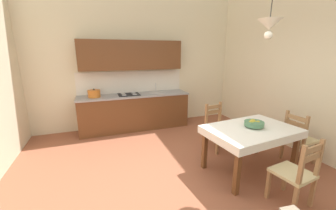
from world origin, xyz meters
TOP-DOWN VIEW (x-y plane):
  - ground_plane at (0.00, 0.00)m, footprint 5.83×6.06m
  - wall_back at (0.00, 2.79)m, footprint 5.83×0.12m
  - wall_right at (2.68, 0.00)m, footprint 0.12×6.06m
  - kitchen_cabinetry at (-0.21, 2.46)m, footprint 2.72×0.63m
  - dining_table at (1.18, -0.15)m, footprint 1.50×1.07m
  - dining_chair_kitchen_side at (1.15, 0.73)m, footprint 0.48×0.48m
  - dining_chair_window_side at (2.19, -0.23)m, footprint 0.43×0.43m
  - dining_chair_camera_side at (1.16, -0.99)m, footprint 0.47×0.47m
  - fruit_bowl at (1.24, -0.14)m, footprint 0.30×0.30m
  - pendant_lamp at (1.16, -0.29)m, footprint 0.32×0.32m

SIDE VIEW (x-z plane):
  - ground_plane at x=0.00m, z-range -0.10..0.00m
  - dining_chair_kitchen_side at x=1.15m, z-range -0.02..0.91m
  - dining_chair_window_side at x=2.19m, z-range -0.02..0.91m
  - dining_chair_camera_side at x=1.16m, z-range -0.02..0.91m
  - dining_table at x=1.18m, z-range 0.25..1.00m
  - fruit_bowl at x=1.24m, z-range 0.75..0.87m
  - kitchen_cabinetry at x=-0.21m, z-range -0.24..1.96m
  - wall_back at x=0.00m, z-range 0.00..4.29m
  - wall_right at x=2.68m, z-range 0.00..4.29m
  - pendant_lamp at x=1.16m, z-range 1.87..2.68m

